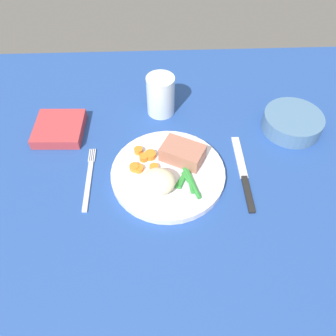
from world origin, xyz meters
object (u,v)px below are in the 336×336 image
(fork, at_px, (89,179))
(salad_bowl, at_px, (293,122))
(meat_portion, at_px, (182,152))
(knife, at_px, (243,174))
(dinner_plate, at_px, (168,173))
(water_glass, at_px, (161,98))
(napkin, at_px, (59,129))

(fork, bearing_deg, salad_bowl, 18.59)
(meat_portion, distance_m, fork, 0.20)
(fork, distance_m, salad_bowl, 0.48)
(fork, height_order, knife, knife)
(dinner_plate, distance_m, knife, 0.16)
(meat_portion, xyz_separation_m, fork, (-0.20, -0.04, -0.03))
(knife, xyz_separation_m, water_glass, (-0.17, 0.21, 0.04))
(dinner_plate, bearing_deg, meat_portion, 49.40)
(salad_bowl, bearing_deg, knife, -135.48)
(dinner_plate, distance_m, napkin, 0.29)
(dinner_plate, relative_size, salad_bowl, 1.74)
(meat_portion, relative_size, salad_bowl, 0.64)
(meat_portion, height_order, water_glass, water_glass)
(meat_portion, height_order, fork, meat_portion)
(water_glass, xyz_separation_m, napkin, (-0.24, -0.07, -0.03))
(fork, bearing_deg, meat_portion, 13.83)
(fork, xyz_separation_m, knife, (0.33, -0.00, -0.00))
(water_glass, bearing_deg, meat_portion, -76.24)
(napkin, bearing_deg, meat_portion, -20.28)
(knife, bearing_deg, napkin, 161.23)
(knife, xyz_separation_m, salad_bowl, (0.14, 0.13, 0.02))
(dinner_plate, height_order, salad_bowl, salad_bowl)
(dinner_plate, height_order, knife, dinner_plate)
(dinner_plate, bearing_deg, water_glass, 92.57)
(fork, bearing_deg, water_glass, 55.58)
(meat_portion, distance_m, salad_bowl, 0.28)
(meat_portion, xyz_separation_m, salad_bowl, (0.26, 0.09, -0.01))
(salad_bowl, bearing_deg, fork, -163.80)
(dinner_plate, height_order, meat_portion, meat_portion)
(meat_portion, xyz_separation_m, napkin, (-0.28, 0.10, -0.02))
(meat_portion, relative_size, fork, 0.52)
(dinner_plate, height_order, fork, dinner_plate)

